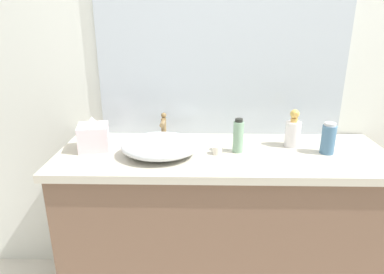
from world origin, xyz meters
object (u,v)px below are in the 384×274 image
sink_basin (160,146)px  tissue_box (93,136)px  perfume_bottle (238,136)px  soap_dispenser (293,131)px  candle_jar (217,150)px  lotion_bottle (328,139)px

sink_basin → tissue_box: bearing=168.0°
tissue_box → perfume_bottle: bearing=-1.7°
soap_dispenser → tissue_box: 0.97m
sink_basin → candle_jar: 0.27m
sink_basin → soap_dispenser: soap_dispenser is taller
sink_basin → tissue_box: size_ratio=2.15×
tissue_box → soap_dispenser: bearing=3.6°
sink_basin → tissue_box: tissue_box is taller
soap_dispenser → candle_jar: size_ratio=4.16×
tissue_box → candle_jar: size_ratio=3.71×
candle_jar → soap_dispenser: bearing=16.4°
soap_dispenser → perfume_bottle: (-0.28, -0.08, 0.00)m
soap_dispenser → candle_jar: soap_dispenser is taller
perfume_bottle → tissue_box: perfume_bottle is taller
tissue_box → sink_basin: bearing=-12.0°
soap_dispenser → lotion_bottle: soap_dispenser is taller
soap_dispenser → lotion_bottle: 0.17m
soap_dispenser → tissue_box: size_ratio=1.12×
lotion_bottle → candle_jar: bearing=-177.9°
sink_basin → lotion_bottle: bearing=2.9°
perfume_bottle → candle_jar: (-0.10, -0.03, -0.06)m
perfume_bottle → sink_basin: bearing=-172.2°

